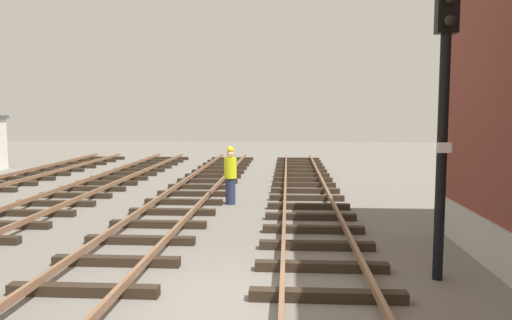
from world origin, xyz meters
The scene contains 5 objects.
ground_plane centered at (0.00, 0.00, 0.00)m, with size 80.00×80.00×0.00m, color slate.
track_near_building centered at (1.46, 0.00, 0.13)m, with size 2.50×46.06×0.32m.
track_centre centered at (-2.51, 0.00, 0.13)m, with size 2.50×46.06×0.32m.
signal_mast centered at (3.50, 1.16, 3.40)m, with size 0.36×0.40×5.42m.
track_worker_foreground centered at (-1.02, 8.11, 0.93)m, with size 0.40×0.40×1.87m.
Camera 1 is at (0.81, -7.74, 3.02)m, focal length 35.20 mm.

